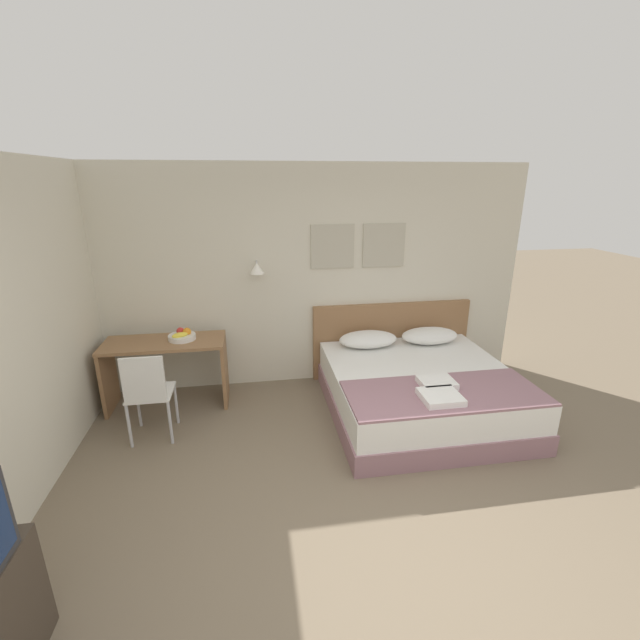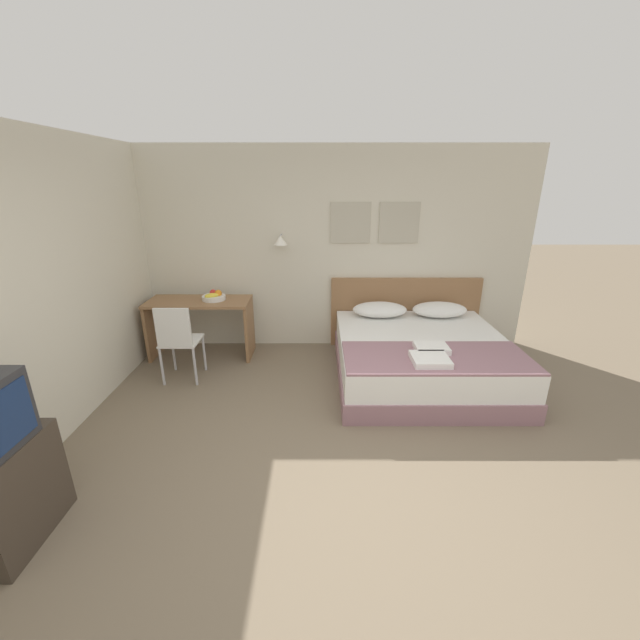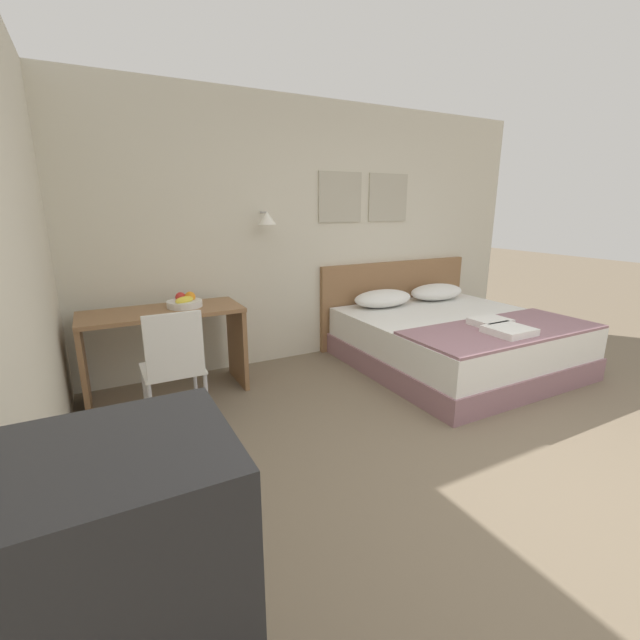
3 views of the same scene
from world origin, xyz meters
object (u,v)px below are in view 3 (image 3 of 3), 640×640
Objects in this scene: fruit_bowl at (185,302)px; headboard at (395,301)px; bed at (455,342)px; pillow_right at (437,292)px; folded_towel_mid_bed at (509,331)px; desk at (164,336)px; folded_towel_near_foot at (490,322)px; pillow_left at (383,298)px; desk_chair at (174,363)px; television at (123,547)px; throw_blanket at (504,330)px.

headboard is at bearing 7.57° from fruit_bowl.
bed is 0.90m from pillow_right.
headboard is 0.50m from pillow_right.
folded_towel_mid_bed is 1.20× the size of fruit_bowl.
headboard is 1.58× the size of desk.
pillow_left is at bearing 107.85° from folded_towel_near_foot.
desk_chair reaches higher than bed.
television is (-3.22, -3.22, 0.44)m from headboard.
pillow_right is 0.54× the size of desk.
pillow_right is 1.46× the size of television.
desk is at bearing 156.13° from throw_blanket.
bed is at bearing -61.63° from pillow_left.
desk_chair is at bearing 170.07° from throw_blanket.
fruit_bowl is at bearing 165.20° from bed.
fruit_bowl is at bearing 76.78° from television.
folded_towel_near_foot is 0.36× the size of desk_chair.
headboard is 0.50m from pillow_left.
throw_blanket is at bearing -81.56° from folded_towel_near_foot.
pillow_right reaches higher than bed.
bed is 0.53m from folded_towel_near_foot.
folded_towel_near_foot is at bearing -109.65° from pillow_right.
desk_chair is 2.21m from television.
folded_towel_mid_bed is 2.75m from desk_chair.
desk is (-2.74, 0.64, 0.28)m from bed.
folded_towel_near_foot is (-0.02, -0.43, 0.32)m from bed.
throw_blanket is (-0.39, -1.30, -0.08)m from pillow_right.
desk is at bearing 80.44° from television.
television is (-0.48, -2.85, 0.39)m from desk.
fruit_bowl is (0.24, 0.75, 0.26)m from desk_chair.
throw_blanket is (0.39, -1.30, -0.08)m from pillow_left.
desk_chair is (-2.78, -1.09, 0.06)m from headboard.
folded_towel_mid_bed is (-0.11, -0.70, 0.32)m from bed.
headboard reaches higher than throw_blanket.
pillow_left is 1.46m from folded_towel_mid_bed.
television reaches higher than fruit_bowl.
desk_chair is at bearing -161.29° from pillow_left.
headboard is at bearing 21.37° from desk_chair.
pillow_right is at bearing 61.63° from bed.
bed is 4.03× the size of television.
fruit_bowl is (-2.93, -0.06, 0.20)m from pillow_right.
television reaches higher than folded_towel_mid_bed.
headboard reaches higher than folded_towel_mid_bed.
headboard is (0.00, 1.01, 0.23)m from bed.
headboard reaches higher than bed.
television reaches higher than folded_towel_near_foot.
desk is (-2.63, 1.35, -0.03)m from folded_towel_mid_bed.
folded_towel_near_foot is at bearing -92.71° from bed.
headboard is 2.90× the size of pillow_left.
desk is (-2.74, -0.36, 0.06)m from headboard.
headboard reaches higher than folded_towel_near_foot.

